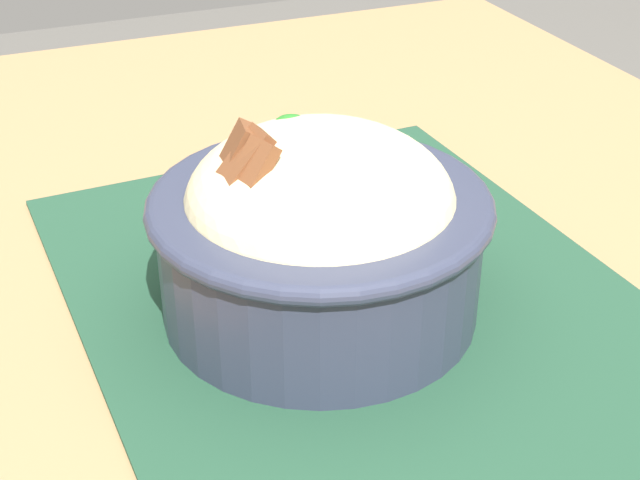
{
  "coord_description": "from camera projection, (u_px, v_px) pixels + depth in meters",
  "views": [
    {
      "loc": [
        -0.46,
        0.24,
        1.07
      ],
      "look_at": [
        -0.01,
        0.05,
        0.79
      ],
      "focal_mm": 52.91,
      "sensor_mm": 36.0,
      "label": 1
    }
  ],
  "objects": [
    {
      "name": "placemat",
      "position": [
        350.0,
        291.0,
        0.61
      ],
      "size": [
        0.44,
        0.36,
        0.0
      ],
      "primitive_type": "cube",
      "rotation": [
        0.0,
        0.0,
        0.04
      ],
      "color": "#1E422D",
      "rests_on": "table"
    },
    {
      "name": "fork",
      "position": [
        306.0,
        230.0,
        0.67
      ],
      "size": [
        0.02,
        0.13,
        0.0
      ],
      "color": "silver",
      "rests_on": "placemat"
    },
    {
      "name": "table",
      "position": [
        381.0,
        372.0,
        0.65
      ],
      "size": [
        1.12,
        0.8,
        0.73
      ],
      "color": "#99754C",
      "rests_on": "ground_plane"
    },
    {
      "name": "bowl",
      "position": [
        320.0,
        229.0,
        0.56
      ],
      "size": [
        0.21,
        0.21,
        0.13
      ],
      "color": "#2D3347",
      "rests_on": "placemat"
    }
  ]
}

